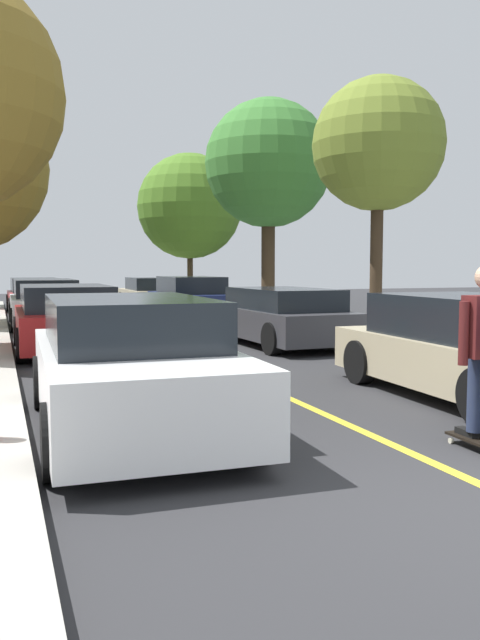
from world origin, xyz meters
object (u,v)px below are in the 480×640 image
parked_car_right_nearest (469,348)px  street_tree_right_far (190,206)px  parked_car_right_farthest (150,294)px  parked_car_right_near (282,316)px  street_tree_right_near (268,165)px  parked_car_left_near (66,318)px  parked_car_right_far (190,299)px  parked_car_left_far (45,302)px  parked_car_left_nearest (130,365)px  parked_car_left_farthest (35,296)px  street_tree_right_nearest (378,145)px

parked_car_right_nearest → street_tree_right_far: size_ratio=0.65×
parked_car_right_farthest → parked_car_right_near: bearing=-90.0°
parked_car_right_nearest → street_tree_right_near: size_ratio=0.62×
parked_car_left_near → parked_car_right_far: (4.50, 6.62, 0.01)m
parked_car_left_far → parked_car_right_near: (4.50, -6.71, -0.05)m
parked_car_left_nearest → parked_car_right_near: parked_car_left_nearest is taller
parked_car_left_nearest → parked_car_right_nearest: size_ratio=1.03×
parked_car_left_near → parked_car_right_farthest: parked_car_left_near is taller
parked_car_left_near → parked_car_left_farthest: 11.67m
street_tree_right_far → parked_car_right_farthest: bearing=-143.9°
parked_car_right_farthest → street_tree_right_far: (2.15, 1.57, 3.69)m
parked_car_right_nearest → street_tree_right_near: 12.76m
parked_car_left_nearest → parked_car_left_far: parked_car_left_nearest is taller
street_tree_right_far → parked_car_right_near: bearing=-98.4°
parked_car_right_far → parked_car_right_farthest: parked_car_right_far is taller
parked_car_left_near → street_tree_right_far: street_tree_right_far is taller
street_tree_right_nearest → street_tree_right_near: (0.00, 6.19, 0.48)m
parked_car_left_farthest → parked_car_left_near: bearing=-90.0°
parked_car_left_far → parked_car_left_farthest: (0.00, 5.52, -0.04)m
parked_car_left_nearest → street_tree_right_nearest: 9.58m
parked_car_left_nearest → street_tree_right_nearest: size_ratio=0.75×
parked_car_left_nearest → street_tree_right_near: 14.36m
parked_car_left_near → parked_car_right_nearest: (4.50, -6.59, -0.03)m
parked_car_left_far → street_tree_right_nearest: 10.37m
street_tree_right_nearest → parked_car_right_near: bearing=170.8°
parked_car_right_far → street_tree_right_near: size_ratio=0.62×
parked_car_left_nearest → parked_car_right_far: size_ratio=1.03×
parked_car_left_far → parked_car_right_far: size_ratio=1.11×
parked_car_right_nearest → parked_car_right_far: bearing=90.0°
parked_car_left_near → street_tree_right_far: (6.65, 14.03, 3.64)m
parked_car_right_nearest → parked_car_right_near: 6.02m
parked_car_right_near → street_tree_right_far: 15.21m
parked_car_right_far → street_tree_right_far: (2.15, 7.42, 3.62)m
parked_car_left_far → parked_car_right_farthest: 7.76m
parked_car_right_far → street_tree_right_far: size_ratio=0.65×
parked_car_left_nearest → parked_car_right_far: (4.50, 13.37, 0.00)m
parked_car_left_far → parked_car_right_near: bearing=-56.1°
parked_car_right_near → parked_car_right_farthest: (-0.00, 13.03, -0.01)m
parked_car_left_nearest → street_tree_right_far: bearing=72.3°
parked_car_left_far → parked_car_right_far: (4.50, 0.47, 0.01)m
parked_car_left_near → parked_car_right_farthest: (4.50, 12.47, -0.05)m
parked_car_left_far → parked_car_right_nearest: parked_car_left_far is taller
parked_car_right_nearest → parked_car_left_farthest: bearing=103.9°
street_tree_right_nearest → street_tree_right_far: street_tree_right_far is taller
street_tree_right_nearest → parked_car_left_farthest: bearing=117.9°
parked_car_right_nearest → parked_car_right_far: parked_car_right_far is taller
street_tree_right_near → parked_car_right_near: bearing=-110.2°
parked_car_right_farthest → street_tree_right_far: bearing=36.1°
parked_car_left_far → parked_car_right_nearest: (4.50, -12.74, -0.03)m
parked_car_left_far → street_tree_right_far: bearing=49.9°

